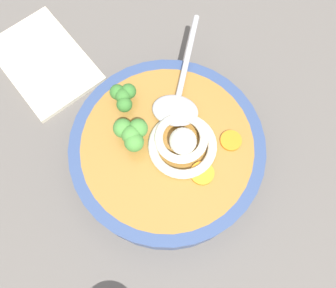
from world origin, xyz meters
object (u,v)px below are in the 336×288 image
at_px(soup_bowl, 168,151).
at_px(noodle_pile, 182,142).
at_px(folded_napkin, 44,62).
at_px(soup_spoon, 177,101).

height_order(soup_bowl, noodle_pile, noodle_pile).
height_order(soup_bowl, folded_napkin, soup_bowl).
bearing_deg(soup_bowl, soup_spoon, -60.97).
distance_m(soup_bowl, noodle_pile, 0.04).
bearing_deg(folded_napkin, noodle_pile, -175.45).
bearing_deg(soup_bowl, folded_napkin, 2.49).
relative_size(soup_bowl, soup_spoon, 1.51).
relative_size(soup_bowl, noodle_pile, 2.64).
height_order(noodle_pile, soup_spoon, noodle_pile).
bearing_deg(noodle_pile, folded_napkin, 4.55).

